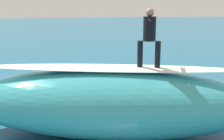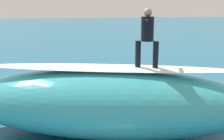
{
  "view_description": "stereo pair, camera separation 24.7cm",
  "coord_description": "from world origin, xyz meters",
  "px_view_note": "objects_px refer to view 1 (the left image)",
  "views": [
    {
      "loc": [
        1.16,
        9.06,
        3.43
      ],
      "look_at": [
        -0.4,
        0.03,
        1.32
      ],
      "focal_mm": 47.02,
      "sensor_mm": 36.0,
      "label": 1
    },
    {
      "loc": [
        0.92,
        9.1,
        3.43
      ],
      "look_at": [
        -0.4,
        0.03,
        1.32
      ],
      "focal_mm": 47.02,
      "sensor_mm": 36.0,
      "label": 2
    }
  ],
  "objects_px": {
    "surfboard_riding": "(148,69)",
    "surfer_riding": "(149,33)",
    "surfer_paddling": "(88,85)",
    "surfboard_paddling": "(89,90)"
  },
  "relations": [
    {
      "from": "surfboard_riding",
      "to": "surfer_riding",
      "type": "relative_size",
      "value": 1.52
    },
    {
      "from": "surfer_riding",
      "to": "surfer_paddling",
      "type": "relative_size",
      "value": 0.85
    },
    {
      "from": "surfboard_paddling",
      "to": "surfboard_riding",
      "type": "bearing_deg",
      "value": -0.14
    },
    {
      "from": "surfboard_riding",
      "to": "surfer_riding",
      "type": "xyz_separation_m",
      "value": [
        -0.0,
        0.0,
        0.89
      ]
    },
    {
      "from": "surfer_riding",
      "to": "surfer_paddling",
      "type": "xyz_separation_m",
      "value": [
        1.18,
        -4.31,
        -2.47
      ]
    },
    {
      "from": "surfboard_riding",
      "to": "surfer_riding",
      "type": "bearing_deg",
      "value": -159.6
    },
    {
      "from": "surfer_riding",
      "to": "surfboard_paddling",
      "type": "bearing_deg",
      "value": -54.32
    },
    {
      "from": "surfboard_riding",
      "to": "surfer_paddling",
      "type": "xyz_separation_m",
      "value": [
        1.18,
        -4.31,
        -1.58
      ]
    },
    {
      "from": "surfer_paddling",
      "to": "surfboard_riding",
      "type": "bearing_deg",
      "value": -0.14
    },
    {
      "from": "surfboard_riding",
      "to": "surfboard_paddling",
      "type": "bearing_deg",
      "value": -54.32
    }
  ]
}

